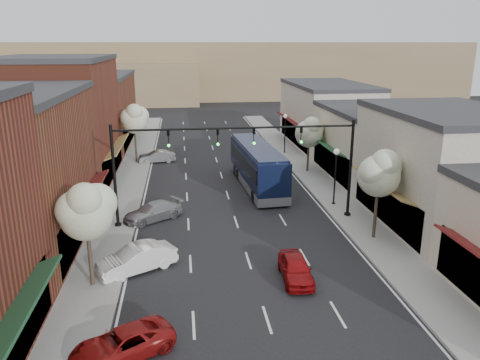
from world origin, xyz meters
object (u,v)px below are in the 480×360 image
object	(u,v)px
signal_mast_left	(150,160)
lamp_post_far	(285,127)
tree_left_near	(86,210)
red_hatchback	(296,268)
tree_left_far	(134,118)
signal_mast_right	(318,155)
tree_right_near	(380,172)
coach_bus	(257,165)
parked_car_a	(122,344)
parked_car_b	(137,259)
lamp_post_near	(336,167)
parked_car_c	(153,212)
parked_car_e	(157,157)
tree_right_far	(310,131)

from	to	relation	value
signal_mast_left	lamp_post_far	bearing A→B (deg)	56.14
tree_left_near	red_hatchback	world-z (taller)	tree_left_near
tree_left_far	lamp_post_far	distance (m)	16.26
signal_mast_left	tree_left_near	bearing A→B (deg)	-108.10
signal_mast_right	tree_right_near	distance (m)	4.89
tree_left_near	coach_bus	size ratio (longest dim) A/B	0.48
signal_mast_left	parked_car_a	bearing A→B (deg)	-92.18
coach_bus	parked_car_b	size ratio (longest dim) A/B	2.75
signal_mast_right	lamp_post_near	world-z (taller)	signal_mast_right
tree_left_far	parked_car_c	xyz separation A→B (m)	(2.52, -16.82, -3.98)
signal_mast_right	tree_left_far	bearing A→B (deg)	127.71
signal_mast_left	tree_left_far	bearing A→B (deg)	98.35
tree_left_near	parked_car_e	world-z (taller)	tree_left_near
red_hatchback	parked_car_e	xyz separation A→B (m)	(-8.34, 26.22, -0.02)
signal_mast_left	red_hatchback	bearing A→B (deg)	-47.64
signal_mast_right	parked_car_a	xyz separation A→B (m)	(-11.77, -13.83, -4.05)
signal_mast_right	lamp_post_far	size ratio (longest dim) A/B	1.85
lamp_post_near	parked_car_c	xyz separation A→B (m)	(-13.54, -1.37, -2.38)
signal_mast_left	parked_car_e	size ratio (longest dim) A/B	2.20
signal_mast_right	coach_bus	size ratio (longest dim) A/B	0.69
signal_mast_right	parked_car_a	bearing A→B (deg)	-130.40
lamp_post_near	tree_right_far	bearing A→B (deg)	86.69
coach_bus	parked_car_c	distance (m)	11.05
tree_left_far	red_hatchback	distance (m)	28.70
parked_car_b	signal_mast_right	bearing A→B (deg)	89.10
parked_car_e	tree_left_far	bearing A→B (deg)	-105.14
lamp_post_near	red_hatchback	size ratio (longest dim) A/B	1.18
coach_bus	red_hatchback	world-z (taller)	coach_bus
signal_mast_left	coach_bus	xyz separation A→B (m)	(8.39, 8.07, -2.74)
parked_car_b	tree_right_far	bearing A→B (deg)	112.04
lamp_post_far	tree_left_near	bearing A→B (deg)	-119.78
coach_bus	parked_car_c	bearing A→B (deg)	-144.43
parked_car_c	tree_left_far	bearing A→B (deg)	154.80
lamp_post_near	coach_bus	xyz separation A→B (m)	(-5.03, 5.56, -1.12)
lamp_post_near	coach_bus	bearing A→B (deg)	132.14
tree_right_far	tree_left_near	world-z (taller)	tree_left_near
red_hatchback	parked_car_a	xyz separation A→B (m)	(-8.29, -5.32, -0.07)
tree_right_far	lamp_post_near	distance (m)	9.51
parked_car_c	parked_car_e	world-z (taller)	parked_car_c
parked_car_a	lamp_post_far	bearing A→B (deg)	128.26
signal_mast_right	parked_car_b	bearing A→B (deg)	-151.20
coach_bus	parked_car_e	distance (m)	13.22
parked_car_b	parked_car_c	size ratio (longest dim) A/B	1.01
lamp_post_near	parked_car_e	xyz separation A→B (m)	(-14.00, 15.20, -2.39)
lamp_post_near	tree_left_near	bearing A→B (deg)	-146.67
red_hatchback	parked_car_b	bearing A→B (deg)	168.96
lamp_post_far	parked_car_e	world-z (taller)	lamp_post_far
tree_right_near	parked_car_e	bearing A→B (deg)	123.76
tree_left_near	parked_car_a	distance (m)	7.15
signal_mast_left	parked_car_a	xyz separation A→B (m)	(-0.53, -13.83, -4.05)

